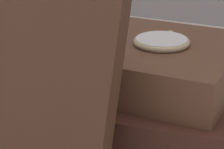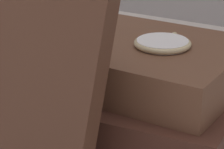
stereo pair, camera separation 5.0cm
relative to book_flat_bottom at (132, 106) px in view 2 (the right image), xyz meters
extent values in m
plane|color=beige|center=(0.01, -0.02, -0.02)|extent=(3.00, 3.00, 0.00)
cube|color=#422319|center=(0.01, 0.00, 0.00)|extent=(0.20, 0.17, 0.04)
cube|color=navy|center=(-0.08, -0.01, 0.00)|extent=(0.03, 0.16, 0.04)
cube|color=brown|center=(0.00, 0.01, 0.04)|extent=(0.19, 0.15, 0.04)
cube|color=black|center=(-0.08, 0.01, 0.04)|extent=(0.02, 0.14, 0.04)
cube|color=#4C2D1E|center=(-0.02, -0.11, 0.05)|extent=(0.11, 0.07, 0.15)
cylinder|color=white|center=(0.02, 0.01, 0.06)|extent=(0.05, 0.05, 0.01)
torus|color=tan|center=(0.02, 0.01, 0.06)|extent=(0.05, 0.05, 0.01)
sphere|color=tan|center=(0.02, 0.04, 0.06)|extent=(0.01, 0.01, 0.01)
torus|color=#ADADB2|center=(-0.09, 0.14, -0.02)|extent=(0.05, 0.05, 0.00)
torus|color=#ADADB2|center=(-0.04, 0.13, -0.02)|extent=(0.05, 0.05, 0.00)
cylinder|color=#ADADB2|center=(-0.06, 0.14, -0.02)|extent=(0.02, 0.01, 0.00)
camera|label=1|loc=(0.17, -0.42, 0.21)|focal=85.00mm
camera|label=2|loc=(0.21, -0.39, 0.21)|focal=85.00mm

